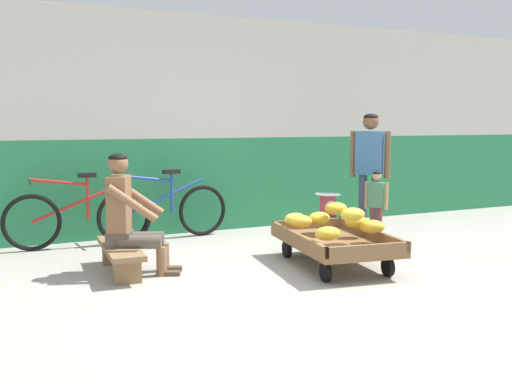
% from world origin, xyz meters
% --- Properties ---
extents(ground_plane, '(80.00, 80.00, 0.00)m').
position_xyz_m(ground_plane, '(0.00, 0.00, 0.00)').
color(ground_plane, '#A39E93').
extents(back_wall, '(16.00, 0.30, 2.78)m').
position_xyz_m(back_wall, '(0.00, 3.05, 1.39)').
color(back_wall, '#287F4C').
rests_on(back_wall, ground).
extents(banana_cart, '(1.04, 1.54, 0.36)m').
position_xyz_m(banana_cart, '(0.65, 0.58, 0.24)').
color(banana_cart, brown).
rests_on(banana_cart, ground).
extents(banana_pile, '(0.87, 1.03, 0.25)m').
position_xyz_m(banana_pile, '(0.67, 0.65, 0.45)').
color(banana_pile, yellow).
rests_on(banana_pile, banana_cart).
extents(low_bench, '(0.37, 1.12, 0.27)m').
position_xyz_m(low_bench, '(-1.33, 1.21, 0.20)').
color(low_bench, olive).
rests_on(low_bench, ground).
extents(vendor_seated, '(0.74, 0.62, 1.14)m').
position_xyz_m(vendor_seated, '(-1.25, 1.18, 0.57)').
color(vendor_seated, brown).
rests_on(vendor_seated, ground).
extents(plastic_crate, '(0.36, 0.28, 0.30)m').
position_xyz_m(plastic_crate, '(1.20, 1.57, 0.15)').
color(plastic_crate, '#19847F').
rests_on(plastic_crate, ground).
extents(weighing_scale, '(0.30, 0.30, 0.29)m').
position_xyz_m(weighing_scale, '(1.20, 1.57, 0.45)').
color(weighing_scale, '#28282D').
rests_on(weighing_scale, plastic_crate).
extents(bicycle_near_left, '(1.66, 0.48, 0.86)m').
position_xyz_m(bicycle_near_left, '(-1.50, 2.58, 0.35)').
color(bicycle_near_left, black).
rests_on(bicycle_near_left, ground).
extents(bicycle_far_left, '(1.66, 0.48, 0.86)m').
position_xyz_m(bicycle_far_left, '(-0.49, 2.61, 0.35)').
color(bicycle_far_left, black).
rests_on(bicycle_far_left, ground).
extents(customer_adult, '(0.36, 0.39, 1.53)m').
position_xyz_m(customer_adult, '(1.78, 1.56, 0.95)').
color(customer_adult, '#38425B').
rests_on(customer_adult, ground).
extents(customer_child, '(0.20, 0.22, 0.86)m').
position_xyz_m(customer_child, '(1.65, 1.24, 0.53)').
color(customer_child, brown).
rests_on(customer_child, ground).
extents(shopping_bag, '(0.18, 0.12, 0.24)m').
position_xyz_m(shopping_bag, '(1.53, 1.21, 0.12)').
color(shopping_bag, silver).
rests_on(shopping_bag, ground).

